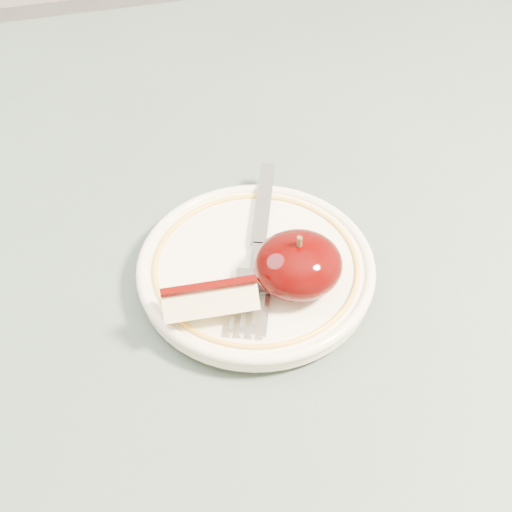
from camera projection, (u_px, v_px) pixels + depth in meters
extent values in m
cylinder|color=brown|center=(407.00, 215.00, 1.18)|extent=(0.05, 0.05, 0.71)
cube|color=#45554E|center=(209.00, 296.00, 0.57)|extent=(0.90, 0.90, 0.04)
cylinder|color=#F3E6CB|center=(256.00, 278.00, 0.56)|extent=(0.10, 0.10, 0.01)
cylinder|color=#F3E6CB|center=(256.00, 270.00, 0.55)|extent=(0.18, 0.18, 0.01)
torus|color=#F3E6CB|center=(256.00, 266.00, 0.55)|extent=(0.18, 0.18, 0.01)
torus|color=gold|center=(256.00, 265.00, 0.55)|extent=(0.16, 0.16, 0.00)
ellipsoid|color=black|center=(298.00, 265.00, 0.52)|extent=(0.07, 0.06, 0.04)
cylinder|color=#472D19|center=(299.00, 243.00, 0.50)|extent=(0.00, 0.00, 0.01)
cube|color=beige|center=(210.00, 301.00, 0.50)|extent=(0.07, 0.03, 0.03)
cube|color=#370301|center=(209.00, 286.00, 0.49)|extent=(0.07, 0.01, 0.00)
cube|color=#94979C|center=(264.00, 203.00, 0.59)|extent=(0.04, 0.10, 0.00)
cube|color=#94979C|center=(257.00, 257.00, 0.54)|extent=(0.02, 0.03, 0.00)
cube|color=#94979C|center=(254.00, 282.00, 0.53)|extent=(0.03, 0.03, 0.00)
cube|color=#94979C|center=(266.00, 314.00, 0.51)|extent=(0.02, 0.04, 0.00)
cube|color=#94979C|center=(255.00, 313.00, 0.51)|extent=(0.02, 0.04, 0.00)
cube|color=#94979C|center=(244.00, 313.00, 0.51)|extent=(0.02, 0.04, 0.00)
cube|color=#94979C|center=(233.00, 312.00, 0.51)|extent=(0.02, 0.04, 0.00)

